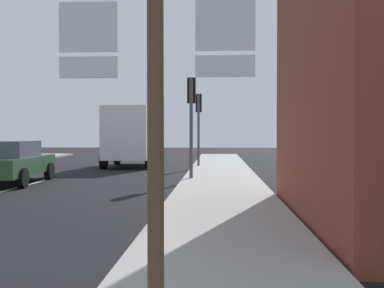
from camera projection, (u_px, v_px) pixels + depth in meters
ground_plane at (29, 185)px, 14.96m from camera, size 80.00×80.00×0.00m
sidewalk_right at (222, 192)px, 12.59m from camera, size 2.73×44.00×0.14m
sedan_far at (11, 162)px, 15.22m from camera, size 2.19×4.31×1.47m
delivery_truck at (131, 135)px, 23.10m from camera, size 2.62×5.07×3.05m
route_sign_post at (156, 110)px, 3.73m from camera, size 1.66×0.14×3.20m
traffic_light_near_right at (191, 105)px, 15.89m from camera, size 0.30×0.49×3.71m
traffic_light_far_right at (199, 113)px, 22.03m from camera, size 0.30×0.49×3.68m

